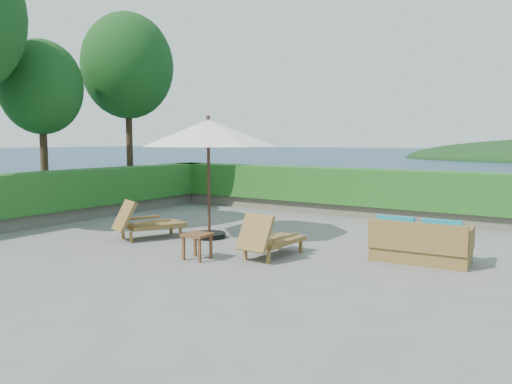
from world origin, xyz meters
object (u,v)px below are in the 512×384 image
Objects in this scene: lounge_left at (146,222)px; wicker_loveseat at (420,244)px; lounge_right at (270,238)px; side_table at (197,238)px; patio_umbrella at (208,134)px.

lounge_left reaches higher than wicker_loveseat.
lounge_right reaches higher than side_table.
patio_umbrella is at bearing 160.83° from lounge_right.
wicker_loveseat is at bearing 28.60° from lounge_right.
lounge_right is 2.69m from wicker_loveseat.
wicker_loveseat is (4.51, 0.34, -1.96)m from patio_umbrella.
lounge_right is at bearing 40.09° from side_table.
lounge_left is 1.09× the size of lounge_right.
patio_umbrella is 2.96m from lounge_right.
wicker_loveseat is (2.41, 1.18, -0.04)m from lounge_right.
side_table is at bearing -153.21° from wicker_loveseat.
lounge_left is at bearing -171.80° from wicker_loveseat.
wicker_loveseat is (5.59, 1.20, -0.05)m from lounge_left.
lounge_left reaches higher than side_table.
wicker_loveseat is at bearing 30.66° from side_table.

